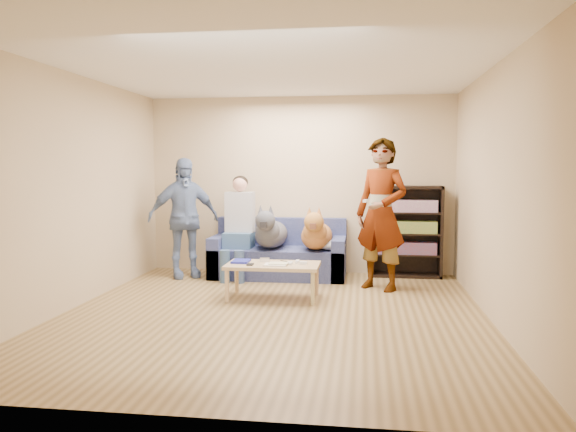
# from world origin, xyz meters

# --- Properties ---
(ground) EXTENTS (5.00, 5.00, 0.00)m
(ground) POSITION_xyz_m (0.00, 0.00, 0.00)
(ground) COLOR brown
(ground) RESTS_ON ground
(ceiling) EXTENTS (5.00, 5.00, 0.00)m
(ceiling) POSITION_xyz_m (0.00, 0.00, 2.60)
(ceiling) COLOR white
(ceiling) RESTS_ON ground
(wall_back) EXTENTS (4.50, 0.00, 4.50)m
(wall_back) POSITION_xyz_m (0.00, 2.50, 1.30)
(wall_back) COLOR tan
(wall_back) RESTS_ON ground
(wall_front) EXTENTS (4.50, 0.00, 4.50)m
(wall_front) POSITION_xyz_m (0.00, -2.50, 1.30)
(wall_front) COLOR tan
(wall_front) RESTS_ON ground
(wall_left) EXTENTS (0.00, 5.00, 5.00)m
(wall_left) POSITION_xyz_m (-2.25, 0.00, 1.30)
(wall_left) COLOR tan
(wall_left) RESTS_ON ground
(wall_right) EXTENTS (0.00, 5.00, 5.00)m
(wall_right) POSITION_xyz_m (2.25, 0.00, 1.30)
(wall_right) COLOR tan
(wall_right) RESTS_ON ground
(blanket) EXTENTS (0.40, 0.34, 0.14)m
(blanket) POSITION_xyz_m (0.51, 1.88, 0.50)
(blanket) COLOR #B0AFB4
(blanket) RESTS_ON sofa
(person_standing_right) EXTENTS (0.84, 0.77, 1.94)m
(person_standing_right) POSITION_xyz_m (1.17, 1.41, 0.97)
(person_standing_right) COLOR gray
(person_standing_right) RESTS_ON ground
(person_standing_left) EXTENTS (1.07, 0.86, 1.70)m
(person_standing_left) POSITION_xyz_m (-1.58, 1.85, 0.85)
(person_standing_left) COLOR #7A88C3
(person_standing_left) RESTS_ON ground
(held_controller) EXTENTS (0.07, 0.14, 0.03)m
(held_controller) POSITION_xyz_m (0.97, 1.21, 1.15)
(held_controller) COLOR white
(held_controller) RESTS_ON person_standing_right
(notebook_blue) EXTENTS (0.20, 0.26, 0.03)m
(notebook_blue) POSITION_xyz_m (-0.52, 0.77, 0.43)
(notebook_blue) COLOR #1B2199
(notebook_blue) RESTS_ON coffee_table
(papers) EXTENTS (0.26, 0.20, 0.02)m
(papers) POSITION_xyz_m (-0.07, 0.62, 0.43)
(papers) COLOR white
(papers) RESTS_ON coffee_table
(magazine) EXTENTS (0.22, 0.17, 0.01)m
(magazine) POSITION_xyz_m (-0.04, 0.64, 0.44)
(magazine) COLOR beige
(magazine) RESTS_ON coffee_table
(camera_silver) EXTENTS (0.11, 0.06, 0.05)m
(camera_silver) POSITION_xyz_m (-0.24, 0.84, 0.45)
(camera_silver) COLOR silver
(camera_silver) RESTS_ON coffee_table
(controller_a) EXTENTS (0.04, 0.13, 0.03)m
(controller_a) POSITION_xyz_m (0.16, 0.82, 0.43)
(controller_a) COLOR silver
(controller_a) RESTS_ON coffee_table
(controller_b) EXTENTS (0.09, 0.06, 0.03)m
(controller_b) POSITION_xyz_m (0.24, 0.74, 0.43)
(controller_b) COLOR white
(controller_b) RESTS_ON coffee_table
(headphone_cup_a) EXTENTS (0.07, 0.07, 0.02)m
(headphone_cup_a) POSITION_xyz_m (0.08, 0.70, 0.43)
(headphone_cup_a) COLOR silver
(headphone_cup_a) RESTS_ON coffee_table
(headphone_cup_b) EXTENTS (0.07, 0.07, 0.02)m
(headphone_cup_b) POSITION_xyz_m (0.08, 0.78, 0.43)
(headphone_cup_b) COLOR silver
(headphone_cup_b) RESTS_ON coffee_table
(pen_orange) EXTENTS (0.13, 0.06, 0.01)m
(pen_orange) POSITION_xyz_m (-0.14, 0.56, 0.42)
(pen_orange) COLOR #D6541E
(pen_orange) RESTS_ON coffee_table
(pen_black) EXTENTS (0.13, 0.08, 0.01)m
(pen_black) POSITION_xyz_m (0.00, 0.90, 0.42)
(pen_black) COLOR black
(pen_black) RESTS_ON coffee_table
(wallet) EXTENTS (0.07, 0.12, 0.02)m
(wallet) POSITION_xyz_m (-0.37, 0.60, 0.43)
(wallet) COLOR black
(wallet) RESTS_ON coffee_table
(sofa) EXTENTS (1.90, 0.85, 0.82)m
(sofa) POSITION_xyz_m (-0.25, 2.10, 0.28)
(sofa) COLOR #515B93
(sofa) RESTS_ON ground
(person_seated) EXTENTS (0.40, 0.73, 1.47)m
(person_seated) POSITION_xyz_m (-0.81, 1.97, 0.77)
(person_seated) COLOR #3E5E89
(person_seated) RESTS_ON sofa
(dog_gray) EXTENTS (0.44, 1.26, 0.64)m
(dog_gray) POSITION_xyz_m (-0.35, 1.91, 0.65)
(dog_gray) COLOR #4E5058
(dog_gray) RESTS_ON sofa
(dog_tan) EXTENTS (0.43, 1.17, 0.62)m
(dog_tan) POSITION_xyz_m (0.30, 1.88, 0.65)
(dog_tan) COLOR #BF853A
(dog_tan) RESTS_ON sofa
(coffee_table) EXTENTS (1.10, 0.60, 0.42)m
(coffee_table) POSITION_xyz_m (-0.12, 0.72, 0.37)
(coffee_table) COLOR tan
(coffee_table) RESTS_ON ground
(bookshelf) EXTENTS (1.00, 0.34, 1.30)m
(bookshelf) POSITION_xyz_m (1.55, 2.33, 0.68)
(bookshelf) COLOR black
(bookshelf) RESTS_ON ground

